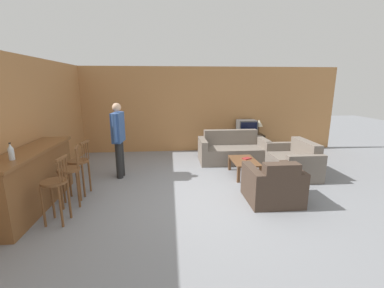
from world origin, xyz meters
TOP-DOWN VIEW (x-y plane):
  - ground_plane at (0.00, 0.00)m, footprint 24.00×24.00m
  - wall_back at (0.00, 3.56)m, footprint 9.40×0.08m
  - wall_left at (-3.25, 1.28)m, footprint 0.08×8.56m
  - bar_counter at (-2.92, -0.14)m, footprint 0.55×2.23m
  - bar_chair_near at (-2.31, -0.68)m, footprint 0.41×0.41m
  - bar_chair_mid at (-2.31, -0.09)m, footprint 0.45×0.45m
  - bar_chair_far at (-2.31, 0.38)m, footprint 0.42×0.42m
  - couch_far at (1.11, 2.25)m, footprint 1.81×0.90m
  - armchair_near at (1.24, -0.27)m, footprint 0.91×0.86m
  - loveseat_right at (2.30, 1.11)m, footprint 0.83×1.38m
  - coffee_table at (1.11, 1.11)m, footprint 0.56×0.91m
  - tv_unit at (1.78, 3.22)m, footprint 1.06×0.49m
  - tv at (1.78, 3.22)m, footprint 0.57×0.46m
  - bottle at (-2.85, -0.69)m, footprint 0.08×0.08m
  - book_on_table at (1.20, 1.21)m, footprint 0.23×0.21m
  - table_lamp at (2.17, 3.22)m, footprint 0.24×0.24m
  - person_by_window at (-1.73, 1.27)m, footprint 0.23×0.60m

SIDE VIEW (x-z plane):
  - ground_plane at x=0.00m, z-range 0.00..0.00m
  - tv_unit at x=1.78m, z-range 0.00..0.55m
  - loveseat_right at x=2.30m, z-range -0.10..0.69m
  - couch_far at x=1.11m, z-range -0.12..0.71m
  - armchair_near at x=1.24m, z-range -0.10..0.71m
  - coffee_table at x=1.11m, z-range 0.13..0.50m
  - book_on_table at x=1.20m, z-range 0.37..0.39m
  - bar_counter at x=-2.92m, z-range 0.00..1.03m
  - bar_chair_near at x=-2.31m, z-range 0.04..1.09m
  - bar_chair_mid at x=-2.31m, z-range 0.04..1.09m
  - bar_chair_far at x=-2.31m, z-range 0.04..1.09m
  - tv at x=1.78m, z-range 0.55..1.00m
  - table_lamp at x=2.17m, z-range 0.66..1.12m
  - person_by_window at x=-1.73m, z-range 0.11..1.79m
  - bottle at x=-2.85m, z-range 1.01..1.26m
  - wall_back at x=0.00m, z-range 0.00..2.60m
  - wall_left at x=-3.25m, z-range 0.00..2.60m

